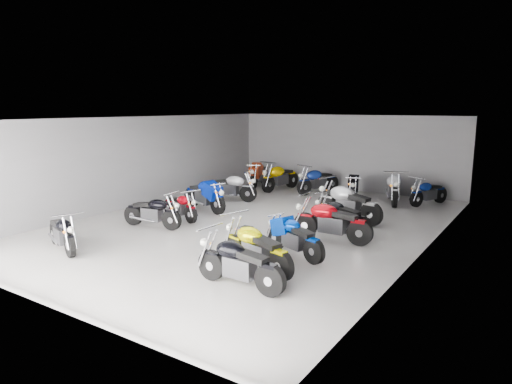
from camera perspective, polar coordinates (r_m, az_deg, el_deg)
ground at (r=14.07m, az=-0.05°, el=-3.97°), size 14.00×14.00×0.00m
wall_back at (r=19.93m, az=11.12°, el=4.84°), size 10.00×0.10×3.20m
wall_left at (r=17.00m, az=-14.31°, el=3.73°), size 0.10×14.00×3.20m
wall_right at (r=11.80m, az=20.67°, el=0.44°), size 0.10×14.00×3.20m
ceiling at (r=13.62m, az=-0.06°, el=9.26°), size 10.00×14.00×0.04m
drain_grate at (r=13.66m, az=-1.21°, el=-4.39°), size 0.32×0.32×0.01m
motorcycle_left_a at (r=12.36m, az=-23.08°, el=-4.69°), size 1.87×0.77×0.85m
motorcycle_left_c at (r=13.84m, az=-12.79°, el=-2.43°), size 2.01×0.49×0.88m
motorcycle_left_d at (r=14.66m, az=-9.43°, el=-1.73°), size 1.80×0.65×0.81m
motorcycle_left_e at (r=15.79m, az=-6.44°, el=-0.39°), size 2.22×0.76×1.00m
motorcycle_left_f at (r=17.34m, az=-3.26°, el=0.58°), size 2.14×0.71×0.96m
motorcycle_right_a at (r=9.12m, az=-2.22°, el=-8.91°), size 2.09×0.42×0.92m
motorcycle_right_b at (r=9.98m, az=-0.03°, el=-7.05°), size 2.12×0.73×0.95m
motorcycle_right_c at (r=11.01m, az=4.70°, el=-5.61°), size 1.90×0.80×0.87m
motorcycle_right_d at (r=12.32m, az=9.36°, el=-3.67°), size 2.23×0.45×0.98m
motorcycle_right_e at (r=13.25m, az=10.48°, el=-2.97°), size 1.94×0.63×0.87m
motorcycle_right_f at (r=14.54m, az=11.38°, el=-1.38°), size 2.36×0.73×1.05m
motorcycle_back_a at (r=20.50m, az=0.34°, el=2.27°), size 0.80×2.28×1.03m
motorcycle_back_b at (r=19.57m, az=3.01°, el=1.85°), size 0.56×2.33×1.03m
motorcycle_back_c at (r=18.99m, az=7.72°, el=1.41°), size 0.91×2.13×0.98m
motorcycle_back_d at (r=18.09m, az=12.17°, el=0.70°), size 0.76×2.03×0.92m
motorcycle_back_e at (r=17.67m, az=16.72°, el=0.47°), size 1.04×2.24×1.04m
motorcycle_back_f at (r=17.75m, az=20.75°, el=-0.05°), size 0.93×1.82×0.85m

